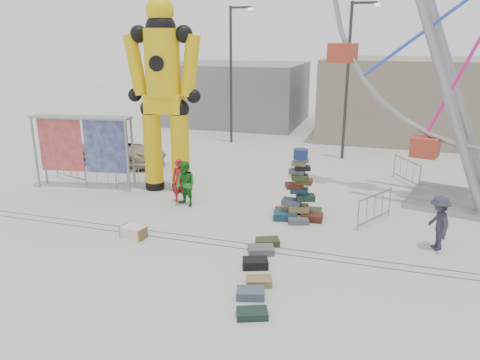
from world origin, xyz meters
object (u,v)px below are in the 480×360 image
(suitcase_tower, at_px, (299,199))
(steamer_trunk, at_px, (134,232))
(pedestrian_green, at_px, (186,184))
(lamp_post_left, at_px, (232,69))
(pedestrian_black, at_px, (151,164))
(barricade_dummy_a, at_px, (70,169))
(pedestrian_grey, at_px, (438,223))
(barricade_wheel_back, at_px, (407,171))
(barricade_dummy_c, at_px, (139,176))
(banner_scaffold, at_px, (82,135))
(pedestrian_red, at_px, (180,181))
(lamp_post_right, at_px, (349,74))
(crash_test_dummy, at_px, (164,90))
(barricade_dummy_b, at_px, (107,175))
(parked_suv, at_px, (121,151))
(barricade_wheel_front, at_px, (375,208))

(suitcase_tower, xyz_separation_m, steamer_trunk, (-4.83, -3.35, -0.53))
(pedestrian_green, bearing_deg, suitcase_tower, 24.31)
(lamp_post_left, height_order, steamer_trunk, lamp_post_left)
(pedestrian_green, height_order, pedestrian_black, pedestrian_green)
(barricade_dummy_a, bearing_deg, pedestrian_grey, 5.30)
(steamer_trunk, distance_m, barricade_wheel_back, 12.49)
(barricade_dummy_c, bearing_deg, banner_scaffold, 177.76)
(steamer_trunk, relative_size, pedestrian_green, 0.46)
(pedestrian_red, distance_m, pedestrian_black, 3.26)
(barricade_dummy_c, xyz_separation_m, barricade_wheel_back, (11.11, 4.21, 0.00))
(barricade_wheel_back, height_order, pedestrian_grey, pedestrian_grey)
(barricade_wheel_back, bearing_deg, suitcase_tower, -65.20)
(barricade_dummy_c, relative_size, pedestrian_red, 1.14)
(barricade_dummy_a, height_order, barricade_dummy_c, same)
(pedestrian_green, bearing_deg, barricade_wheel_back, 58.22)
(lamp_post_right, relative_size, banner_scaffold, 1.82)
(crash_test_dummy, relative_size, barricade_dummy_b, 4.04)
(lamp_post_left, xyz_separation_m, pedestrian_red, (1.43, -10.99, -3.61))
(lamp_post_right, xyz_separation_m, lamp_post_left, (-7.00, 2.00, 0.00))
(lamp_post_left, distance_m, suitcase_tower, 13.45)
(lamp_post_right, height_order, parked_suv, lamp_post_right)
(suitcase_tower, height_order, barricade_wheel_front, suitcase_tower)
(barricade_dummy_a, bearing_deg, suitcase_tower, 7.73)
(barricade_dummy_b, bearing_deg, suitcase_tower, -16.04)
(crash_test_dummy, height_order, barricade_wheel_back, crash_test_dummy)
(lamp_post_right, height_order, suitcase_tower, lamp_post_right)
(barricade_dummy_a, distance_m, pedestrian_grey, 15.63)
(barricade_wheel_front, bearing_deg, pedestrian_grey, -99.52)
(lamp_post_left, relative_size, barricade_dummy_a, 4.00)
(pedestrian_green, relative_size, parked_suv, 0.37)
(crash_test_dummy, distance_m, banner_scaffold, 4.06)
(suitcase_tower, relative_size, pedestrian_green, 1.46)
(lamp_post_left, height_order, barricade_wheel_back, lamp_post_left)
(lamp_post_right, xyz_separation_m, banner_scaffold, (-10.22, -8.55, -2.12))
(banner_scaffold, height_order, pedestrian_black, banner_scaffold)
(suitcase_tower, height_order, pedestrian_green, suitcase_tower)
(suitcase_tower, relative_size, steamer_trunk, 3.18)
(banner_scaffold, xyz_separation_m, pedestrian_black, (2.23, 1.75, -1.56))
(barricade_dummy_a, bearing_deg, barricade_dummy_b, 4.59)
(barricade_dummy_b, xyz_separation_m, pedestrian_red, (3.79, -0.73, 0.32))
(banner_scaffold, height_order, pedestrian_red, banner_scaffold)
(steamer_trunk, height_order, barricade_dummy_c, barricade_dummy_c)
(lamp_post_right, height_order, barricade_dummy_a, lamp_post_right)
(barricade_wheel_front, relative_size, pedestrian_grey, 1.15)
(crash_test_dummy, bearing_deg, lamp_post_left, 84.18)
(barricade_dummy_b, relative_size, parked_suv, 0.42)
(crash_test_dummy, bearing_deg, barricade_dummy_c, -179.19)
(barricade_dummy_a, distance_m, parked_suv, 3.31)
(pedestrian_black, relative_size, parked_suv, 0.33)
(lamp_post_left, relative_size, suitcase_tower, 3.10)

